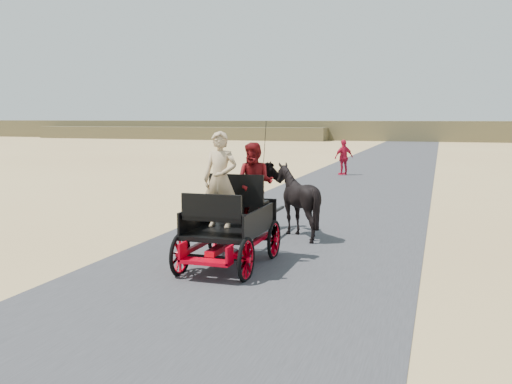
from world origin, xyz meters
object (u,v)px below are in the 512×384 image
(horse_left, at_px, (252,198))
(horse_right, at_px, (297,200))
(pedestrian, at_px, (344,157))
(carriage, at_px, (230,247))

(horse_left, bearing_deg, horse_right, -180.00)
(horse_right, xyz_separation_m, pedestrian, (-1.32, 14.77, 0.01))
(horse_right, height_order, pedestrian, pedestrian)
(carriage, relative_size, pedestrian, 1.39)
(carriage, height_order, horse_right, horse_right)
(horse_left, relative_size, horse_right, 1.18)
(carriage, distance_m, horse_right, 3.09)
(carriage, xyz_separation_m, horse_right, (0.55, 3.00, 0.49))
(horse_left, height_order, pedestrian, pedestrian)
(carriage, relative_size, horse_right, 1.41)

